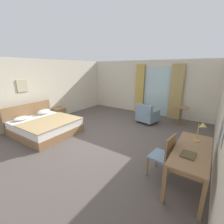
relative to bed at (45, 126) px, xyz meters
The scene contains 16 objects.
ground 2.10m from the bed, 20.48° to the left, with size 6.85×7.99×0.10m, color #564C47.
wall_back 4.98m from the bed, 66.46° to the left, with size 6.45×0.12×2.60m, color beige.
wall_left 1.75m from the bed, 149.20° to the left, with size 0.12×7.59×2.60m, color beige.
balcony_glass_door 5.14m from the bed, 59.94° to the left, with size 1.29×0.02×2.29m, color silver.
curtain_panel_left 4.69m from the bed, 68.70° to the left, with size 0.43×0.10×2.41m, color tan.
curtain_panel_right 5.55m from the bed, 51.54° to the left, with size 0.53×0.10×2.41m, color tan.
bed is the anchor object (origin of this frame).
nightstand 1.56m from the bed, 124.06° to the left, with size 0.45×0.45×0.51m.
writing_desk 4.66m from the bed, ahead, with size 0.62×1.60×0.76m.
desk_chair 4.17m from the bed, ahead, with size 0.46×0.52×0.95m.
desk_lamp 4.82m from the bed, ahead, with size 0.22×0.27×0.49m.
closed_book 4.63m from the bed, ahead, with size 0.23×0.28×0.03m, color brown.
armchair_by_window 4.00m from the bed, 48.93° to the left, with size 0.88×0.87×0.82m.
round_cafe_table 5.29m from the bed, 43.82° to the left, with size 0.60×0.60×0.73m.
framed_picture 1.75m from the bed, behind, with size 0.03×0.38×0.44m.
wall_mirror 5.14m from the bed, ahead, with size 0.02×0.47×0.67m.
Camera 1 is at (2.87, -3.55, 2.26)m, focal length 24.32 mm.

